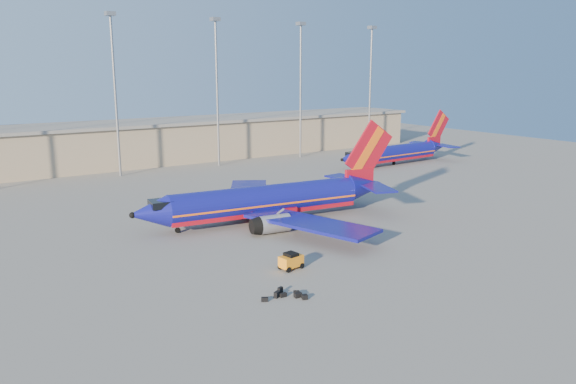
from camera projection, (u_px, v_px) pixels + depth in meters
name	position (u px, v px, depth m)	size (l,w,h in m)	color
ground	(282.00, 231.00, 67.52)	(220.00, 220.00, 0.00)	slate
terminal_building	(172.00, 140.00, 119.06)	(122.00, 16.00, 8.50)	gray
light_mast_row	(168.00, 77.00, 103.76)	(101.60, 1.60, 28.65)	gray
aircraft_main	(271.00, 201.00, 71.49)	(36.27, 34.70, 12.30)	navy
aircraft_second	(397.00, 153.00, 113.68)	(31.10, 12.10, 10.53)	navy
baggage_tug	(291.00, 261.00, 54.53)	(2.45, 1.67, 1.65)	orange
luggage_pile	(287.00, 295.00, 47.89)	(3.67, 2.74, 0.54)	black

